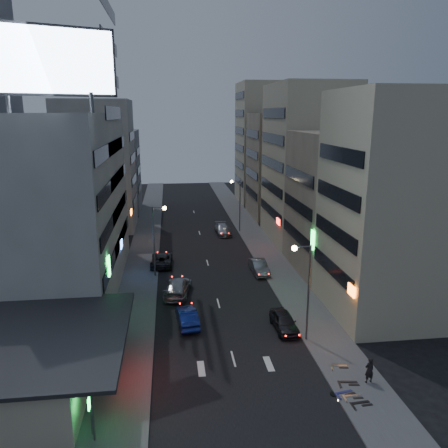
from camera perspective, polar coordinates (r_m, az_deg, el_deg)
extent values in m
plane|color=black|center=(31.14, 2.37, -21.00)|extent=(180.00, 180.00, 0.00)
cube|color=#4C4C4F|center=(58.01, -10.44, -3.97)|extent=(4.00, 120.00, 0.12)
cube|color=#4C4C4F|center=(59.20, 5.23, -3.41)|extent=(4.00, 120.00, 0.12)
cube|color=#B1A88B|center=(32.96, -24.17, -16.49)|extent=(8.00, 12.00, 3.60)
cube|color=black|center=(31.76, -22.76, -13.54)|extent=(11.00, 13.00, 0.25)
cube|color=black|center=(31.20, -15.14, -14.74)|extent=(0.12, 4.00, 0.90)
cube|color=#FF1E14|center=(31.19, -14.99, -14.74)|extent=(0.04, 3.70, 0.70)
cube|color=#ADACA8|center=(47.64, -22.43, 2.32)|extent=(14.00, 24.00, 18.00)
cube|color=#B1A88B|center=(41.26, 20.99, 2.17)|extent=(10.00, 11.00, 20.00)
cube|color=tan|center=(52.04, 15.43, 2.69)|extent=(11.00, 12.00, 16.00)
cube|color=#B1A88B|center=(63.48, 10.73, 7.71)|extent=(10.00, 14.00, 22.00)
cube|color=#ADACA8|center=(71.38, -16.24, 7.28)|extent=(11.00, 10.00, 20.00)
cube|color=gray|center=(84.52, -15.14, 6.65)|extent=(12.00, 10.00, 15.00)
cube|color=tan|center=(78.16, 7.66, 7.54)|extent=(11.00, 12.00, 18.00)
cube|color=#B1A88B|center=(91.55, 5.79, 10.45)|extent=(12.00, 12.00, 24.00)
cylinder|color=#595B60|center=(36.94, -26.38, 14.04)|extent=(0.30, 0.30, 1.50)
cylinder|color=#595B60|center=(35.51, -16.89, 14.93)|extent=(0.30, 0.30, 1.50)
cube|color=black|center=(36.30, -22.19, 19.17)|extent=(9.52, 3.75, 5.00)
cube|color=#BFDBFF|center=(36.08, -22.15, 19.21)|extent=(9.04, 3.34, 4.60)
cylinder|color=#595B60|center=(35.63, 10.97, -8.89)|extent=(0.16, 0.16, 8.00)
cylinder|color=#595B60|center=(34.10, 10.16, -2.94)|extent=(1.40, 0.10, 0.10)
sphere|color=#FFD88C|center=(33.96, 9.19, -3.14)|extent=(0.44, 0.44, 0.44)
cylinder|color=#595B60|center=(49.09, -9.15, -2.32)|extent=(0.16, 0.16, 8.00)
cylinder|color=#595B60|center=(48.11, -8.50, 2.16)|extent=(1.40, 0.10, 0.10)
sphere|color=#FFD88C|center=(48.12, -7.78, 2.07)|extent=(0.44, 0.44, 0.44)
cylinder|color=#595B60|center=(67.36, 2.09, 2.38)|extent=(0.16, 0.16, 8.00)
cylinder|color=#595B60|center=(66.56, 1.52, 5.65)|extent=(1.40, 0.10, 0.10)
sphere|color=#FFD88C|center=(66.49, 1.01, 5.56)|extent=(0.44, 0.44, 0.44)
imported|color=#27272C|center=(38.43, 7.85, -12.50)|extent=(1.92, 4.46, 1.50)
imported|color=gray|center=(50.81, 4.59, -5.59)|extent=(1.80, 4.68, 1.52)
imported|color=#232428|center=(53.68, -8.14, -4.60)|extent=(2.69, 5.49, 1.50)
imported|color=gray|center=(66.65, -0.15, -0.72)|extent=(2.29, 5.23, 1.50)
imported|color=navy|center=(38.99, -4.85, -12.00)|extent=(2.09, 4.69, 1.50)
imported|color=gray|center=(45.08, -6.06, -8.17)|extent=(3.33, 6.09, 1.67)
imported|color=black|center=(32.75, 18.45, -17.64)|extent=(0.76, 0.57, 1.88)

